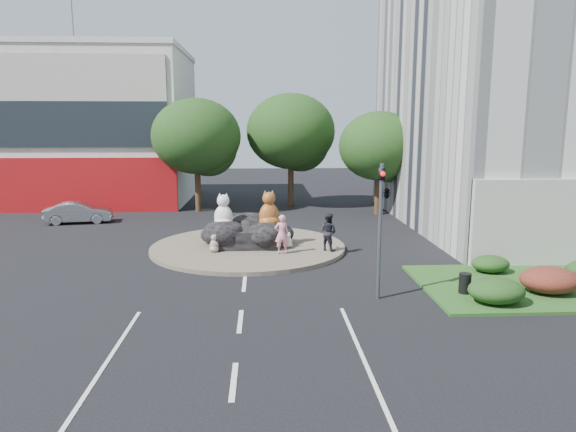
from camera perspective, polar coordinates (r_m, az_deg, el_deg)
The scene contains 21 objects.
ground at distance 17.21m, azimuth -5.32°, elevation -11.59°, with size 120.00×120.00×0.00m, color black.
roundabout_island at distance 26.73m, azimuth -4.45°, elevation -3.44°, with size 10.00×10.00×0.20m, color brown.
rock_plinth at distance 26.61m, azimuth -4.46°, elevation -2.29°, with size 3.20×2.60×0.90m, color black, non-canonical shape.
shophouse_block at distance 47.73m, azimuth -26.37°, elevation 8.88°, with size 25.20×12.30×17.40m.
grass_verge at distance 22.94m, azimuth 26.81°, elevation -6.93°, with size 10.00×6.00×0.12m, color #1E4E1A.
tree_left at distance 38.35m, azimuth -10.02°, elevation 8.31°, with size 6.46×6.46×8.27m.
tree_mid at distance 40.12m, azimuth 0.42°, elevation 8.98°, with size 6.84×6.84×8.76m.
tree_right at distance 37.03m, azimuth 10.16°, elevation 7.29°, with size 5.70×5.70×7.30m.
hedge_near_green at distance 19.74m, azimuth 22.14°, elevation -7.69°, with size 2.00×1.60×0.90m, color #123915.
hedge_red at distance 21.71m, azimuth 27.07°, elevation -6.34°, with size 2.20×1.76×0.99m, color #471314.
hedge_back_green at distance 23.69m, azimuth 21.58°, elevation -4.97°, with size 1.60×1.28×0.72m, color #123915.
traffic_light at distance 18.69m, azimuth 10.56°, elevation 1.54°, with size 0.44×1.24×5.00m.
street_lamp at distance 26.90m, azimuth 23.86°, elevation 5.42°, with size 2.34×0.22×8.06m.
cat_white at distance 26.22m, azimuth -7.19°, elevation 0.55°, with size 1.12×0.97×1.86m, color silver, non-canonical shape.
cat_tabby at distance 26.27m, azimuth -2.13°, elevation 0.77°, with size 1.19×1.03×1.98m, color #C55929, non-canonical shape.
kitten_calico at distance 25.39m, azimuth -8.20°, elevation -2.94°, with size 0.55×0.48×0.92m, color silver, non-canonical shape.
kitten_white at distance 26.08m, azimuth 0.00°, elevation -2.63°, with size 0.48×0.41×0.80m, color silver, non-canonical shape.
pedestrian_pink at distance 24.69m, azimuth -0.70°, elevation -2.03°, with size 0.70×0.46×1.91m, color pink.
pedestrian_dark at distance 25.42m, azimuth 4.50°, elevation -1.76°, with size 0.91×0.71×1.87m, color black.
parked_car at distance 36.19m, azimuth -22.24°, elevation 0.35°, with size 1.46×4.19×1.38m, color #989A9F.
litter_bin at distance 20.47m, azimuth 19.06°, elevation -7.07°, with size 0.45×0.45×0.76m, color black.
Camera 1 is at (0.76, -15.98, 6.35)m, focal length 32.00 mm.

